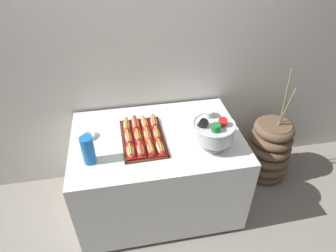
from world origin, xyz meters
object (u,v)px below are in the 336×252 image
floor_vase (268,150)px  donut (89,135)px  hot_dog_3 (161,147)px  hot_dog_10 (145,123)px  punch_bowl (213,130)px  hot_dog_1 (141,150)px  hot_dog_2 (151,148)px  hot_dog_9 (136,124)px  buffet_table (158,170)px  cup_stack (88,150)px  hot_dog_8 (126,125)px  hot_dog_11 (153,122)px  hot_dog_5 (138,136)px  serving_tray (143,138)px  hot_dog_0 (130,151)px  hot_dog_4 (128,137)px  hot_dog_7 (157,134)px  hot_dog_6 (147,135)px

floor_vase → donut: bearing=-177.1°
hot_dog_3 → hot_dog_10: 0.34m
punch_bowl → hot_dog_1: bearing=179.2°
hot_dog_2 → hot_dog_10: size_ratio=1.01×
hot_dog_1 → hot_dog_9: (-0.01, 0.33, -0.00)m
buffet_table → cup_stack: 0.74m
floor_vase → hot_dog_1: size_ratio=7.96×
hot_dog_8 → donut: size_ratio=1.40×
hot_dog_11 → hot_dog_5: bearing=-131.1°
hot_dog_2 → hot_dog_10: 0.33m
serving_tray → hot_dog_10: size_ratio=3.26×
hot_dog_0 → hot_dog_4: (-0.00, 0.16, -0.00)m
hot_dog_3 → hot_dog_10: bearing=104.0°
hot_dog_9 → hot_dog_10: hot_dog_9 is taller
hot_dog_5 → donut: hot_dog_5 is taller
buffet_table → hot_dog_8: (-0.23, 0.15, 0.41)m
hot_dog_0 → donut: 0.41m
hot_dog_5 → hot_dog_8: size_ratio=0.93×
hot_dog_7 → serving_tray: bearing=-178.8°
hot_dog_7 → punch_bowl: 0.45m
buffet_table → hot_dog_0: bearing=-140.7°
hot_dog_3 → hot_dog_11: size_ratio=1.08×
hot_dog_6 → cup_stack: (-0.44, -0.19, 0.08)m
hot_dog_3 → hot_dog_10: size_ratio=1.09×
hot_dog_10 → hot_dog_1: bearing=-101.6°
hot_dog_0 → hot_dog_11: hot_dog_0 is taller
cup_stack → donut: bearing=93.7°
hot_dog_0 → hot_dog_11: 0.40m
hot_dog_4 → hot_dog_9: size_ratio=0.99×
serving_tray → hot_dog_4: hot_dog_4 is taller
hot_dog_7 → donut: hot_dog_7 is taller
hot_dog_10 → donut: size_ratio=1.34×
hot_dog_6 → punch_bowl: punch_bowl is taller
hot_dog_1 → hot_dog_8: hot_dog_1 is taller
hot_dog_0 → hot_dog_1: bearing=1.2°
hot_dog_6 → hot_dog_10: bearing=91.2°
hot_dog_2 → punch_bowl: (0.47, -0.01, 0.11)m
serving_tray → hot_dog_0: bearing=-123.1°
floor_vase → hot_dog_6: size_ratio=7.12×
hot_dog_4 → donut: 0.32m
hot_dog_4 → hot_dog_8: hot_dog_4 is taller
hot_dog_3 → hot_dog_0: bearing=-178.8°
donut → hot_dog_0: bearing=-41.1°
hot_dog_7 → hot_dog_9: (-0.15, 0.16, 0.00)m
hot_dog_1 → hot_dog_3: hot_dog_1 is taller
hot_dog_7 → hot_dog_9: hot_dog_9 is taller
hot_dog_10 → cup_stack: size_ratio=0.74×
hot_dog_1 → hot_dog_9: size_ratio=0.90×
hot_dog_2 → hot_dog_10: bearing=91.2°
hot_dog_1 → hot_dog_9: hot_dog_1 is taller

